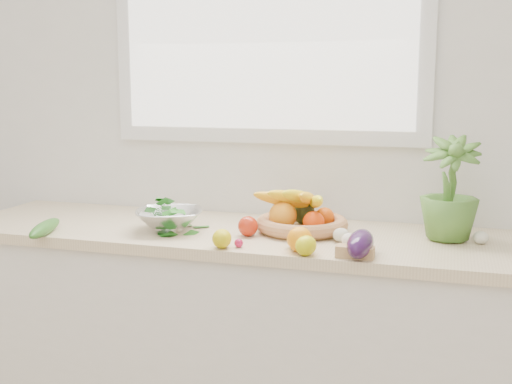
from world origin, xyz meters
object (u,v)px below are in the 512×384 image
(apple, at_px, (248,226))
(cucumber, at_px, (45,228))
(colander_with_spinach, at_px, (169,214))
(potted_herb, at_px, (450,188))
(fruit_basket, at_px, (301,218))
(eggplant, at_px, (360,244))

(apple, height_order, cucumber, apple)
(colander_with_spinach, bearing_deg, apple, 0.81)
(potted_herb, distance_m, fruit_basket, 0.54)
(eggplant, height_order, fruit_basket, fruit_basket)
(eggplant, distance_m, potted_herb, 0.43)
(cucumber, relative_size, fruit_basket, 0.62)
(apple, bearing_deg, eggplant, -20.64)
(fruit_basket, bearing_deg, potted_herb, 2.36)
(eggplant, xyz_separation_m, colander_with_spinach, (-0.73, 0.15, 0.02))
(potted_herb, height_order, fruit_basket, potted_herb)
(apple, height_order, colander_with_spinach, colander_with_spinach)
(apple, height_order, fruit_basket, fruit_basket)
(apple, distance_m, colander_with_spinach, 0.31)
(eggplant, relative_size, colander_with_spinach, 0.67)
(apple, height_order, potted_herb, potted_herb)
(eggplant, bearing_deg, apple, 159.36)
(colander_with_spinach, bearing_deg, eggplant, -12.03)
(cucumber, relative_size, colander_with_spinach, 0.86)
(apple, distance_m, potted_herb, 0.71)
(apple, relative_size, colander_with_spinach, 0.23)
(cucumber, bearing_deg, eggplant, 1.79)
(eggplant, xyz_separation_m, potted_herb, (0.26, 0.31, 0.14))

